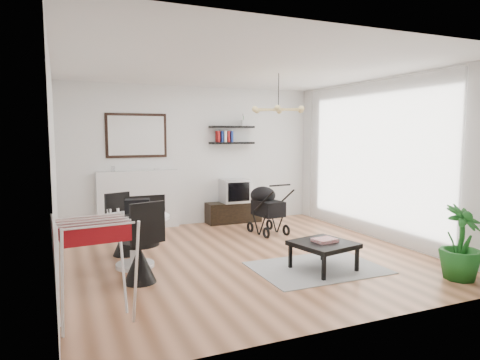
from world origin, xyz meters
name	(u,v)px	position (x,y,z in m)	size (l,w,h in m)	color
floor	(244,256)	(0.00, 0.00, 0.00)	(5.00, 5.00, 0.00)	brown
ceiling	(245,68)	(0.00, 0.00, 2.70)	(5.00, 5.00, 0.00)	white
wall_back	(194,156)	(0.00, 2.50, 1.35)	(5.00, 5.00, 0.00)	white
wall_left	(54,169)	(-2.50, 0.00, 1.35)	(5.00, 5.00, 0.00)	white
wall_right	(382,160)	(2.50, 0.00, 1.35)	(5.00, 5.00, 0.00)	white
sheer_curtain	(370,159)	(2.40, 0.20, 1.35)	(0.04, 3.60, 2.60)	white
fireplace	(139,193)	(-1.10, 2.42, 0.69)	(1.50, 0.17, 2.16)	white
shelf_lower	(232,143)	(0.76, 2.37, 1.60)	(0.90, 0.25, 0.04)	black
shelf_upper	(232,127)	(0.76, 2.37, 1.92)	(0.90, 0.25, 0.04)	black
pendant_lamp	(278,110)	(0.70, 0.30, 2.15)	(0.90, 0.90, 0.10)	#DEC375
tv_console	(233,212)	(0.76, 2.30, 0.21)	(1.10, 0.39, 0.41)	black
crt_tv	(234,191)	(0.78, 2.29, 0.65)	(0.54, 0.47, 0.47)	silver
dining_table	(134,234)	(-1.56, 0.09, 0.45)	(0.94, 0.94, 0.69)	white
laptop	(126,217)	(-1.68, 0.01, 0.70)	(0.29, 0.19, 0.02)	black
black_bag	(137,206)	(-1.48, 0.29, 0.79)	(0.33, 0.20, 0.20)	black
newspaper	(148,217)	(-1.40, -0.04, 0.69)	(0.31, 0.25, 0.01)	silver
drinking_glass	(109,213)	(-1.86, 0.20, 0.74)	(0.06, 0.06, 0.11)	white
chair_far	(124,236)	(-1.61, 0.76, 0.29)	(0.48, 0.49, 0.91)	black
chair_near	(140,257)	(-1.60, -0.56, 0.32)	(0.52, 0.53, 1.00)	black
drying_rack	(95,269)	(-2.18, -1.54, 0.53)	(0.74, 0.70, 1.00)	white
stroller	(266,211)	(0.96, 1.20, 0.40)	(0.55, 0.80, 0.94)	black
rug	(317,268)	(0.66, -0.91, 0.01)	(1.67, 1.20, 0.01)	gray
coffee_table	(323,245)	(0.69, -1.00, 0.33)	(0.84, 0.84, 0.36)	black
magazines	(325,240)	(0.71, -1.00, 0.40)	(0.29, 0.23, 0.04)	#C23035
potted_plant	(461,243)	(2.03, -1.96, 0.45)	(0.51, 0.51, 0.91)	#1A5C1C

